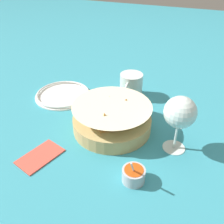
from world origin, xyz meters
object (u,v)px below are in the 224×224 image
wine_glass (180,114)px  sauce_cup (134,174)px  beer_mug (131,86)px  side_plate (63,94)px  food_basket (112,119)px

wine_glass → sauce_cup: bearing=-25.3°
wine_glass → beer_mug: wine_glass is taller
beer_mug → sauce_cup: bearing=18.7°
wine_glass → beer_mug: bearing=-138.9°
side_plate → wine_glass: bearing=72.6°
beer_mug → wine_glass: bearing=41.1°
food_basket → sauce_cup: size_ratio=2.73×
sauce_cup → beer_mug: 0.44m
sauce_cup → beer_mug: size_ratio=0.74×
food_basket → sauce_cup: food_basket is taller
beer_mug → side_plate: 0.28m
food_basket → wine_glass: wine_glass is taller
food_basket → sauce_cup: 0.23m
sauce_cup → wine_glass: size_ratio=0.53×
sauce_cup → beer_mug: same height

